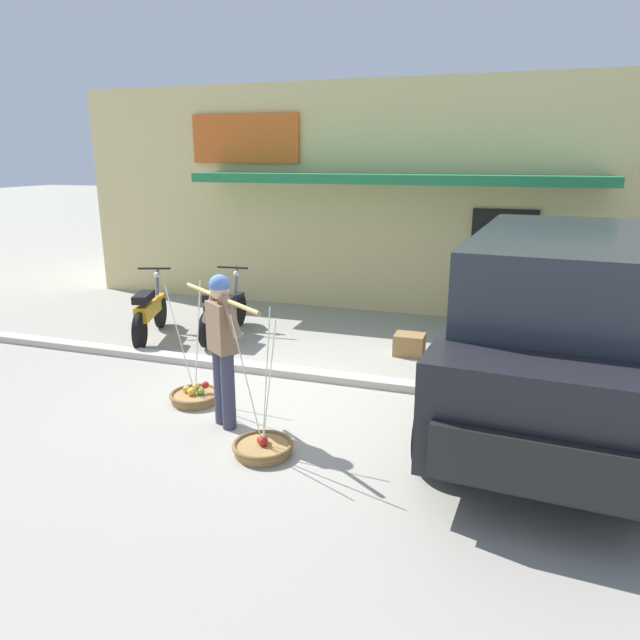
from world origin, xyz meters
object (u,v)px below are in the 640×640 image
at_px(motorcycle_nearest_shop, 149,312).
at_px(parked_truck, 555,323).
at_px(fruit_vendor, 222,341).
at_px(motorcycle_second_in_row, 223,310).
at_px(wooden_crate, 409,344).
at_px(fruit_basket_right_side, 263,446).
at_px(fruit_basket_left_side, 195,395).

bearing_deg(motorcycle_nearest_shop, parked_truck, -11.42).
height_order(fruit_vendor, motorcycle_second_in_row, fruit_vendor).
height_order(fruit_vendor, wooden_crate, fruit_vendor).
xyz_separation_m(motorcycle_second_in_row, wooden_crate, (3.07, 0.06, -0.29)).
distance_m(fruit_basket_right_side, motorcycle_second_in_row, 4.09).
distance_m(fruit_vendor, parked_truck, 3.58).
distance_m(fruit_vendor, motorcycle_second_in_row, 3.39).
xyz_separation_m(fruit_vendor, motorcycle_second_in_row, (-1.57, 2.96, -0.52)).
bearing_deg(parked_truck, fruit_basket_right_side, -147.24).
xyz_separation_m(fruit_vendor, wooden_crate, (1.50, 3.01, -0.82)).
relative_size(parked_truck, wooden_crate, 11.19).
distance_m(fruit_vendor, fruit_basket_left_side, 1.20).
bearing_deg(motorcycle_nearest_shop, fruit_basket_right_side, -41.76).
bearing_deg(motorcycle_second_in_row, fruit_vendor, -62.04).
bearing_deg(motorcycle_second_in_row, parked_truck, -18.87).
xyz_separation_m(motorcycle_nearest_shop, motorcycle_second_in_row, (1.08, 0.47, 0.00)).
relative_size(fruit_basket_left_side, parked_truck, 0.29).
bearing_deg(fruit_vendor, fruit_basket_right_side, -35.25).
bearing_deg(fruit_vendor, motorcycle_second_in_row, 117.96).
relative_size(fruit_basket_right_side, motorcycle_nearest_shop, 0.83).
bearing_deg(fruit_basket_left_side, parked_truck, 11.50).
bearing_deg(fruit_basket_left_side, motorcycle_nearest_shop, 134.65).
bearing_deg(motorcycle_second_in_row, fruit_basket_right_side, -56.99).
height_order(fruit_basket_left_side, parked_truck, parked_truck).
relative_size(fruit_vendor, fruit_basket_right_side, 1.17).
xyz_separation_m(motorcycle_nearest_shop, parked_truck, (5.99, -1.21, 0.68)).
height_order(fruit_basket_left_side, fruit_basket_right_side, same).
relative_size(fruit_basket_left_side, motorcycle_second_in_row, 0.80).
xyz_separation_m(fruit_basket_right_side, wooden_crate, (0.85, 3.47, 0.08)).
height_order(fruit_vendor, motorcycle_nearest_shop, fruit_vendor).
relative_size(motorcycle_second_in_row, parked_truck, 0.37).
bearing_deg(fruit_basket_right_side, motorcycle_nearest_shop, 138.24).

